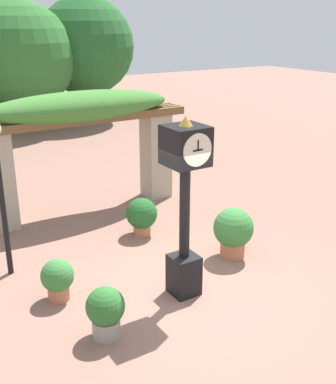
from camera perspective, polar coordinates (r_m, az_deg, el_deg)
ground_plane at (r=8.35m, az=2.37°, el=-11.72°), size 60.00×60.00×0.00m
pedestal_clock at (r=7.56m, az=2.01°, el=-0.55°), size 0.61×0.66×3.02m
pergola at (r=11.22m, az=-10.24°, el=7.83°), size 5.14×1.21×2.85m
potted_plant_near_left at (r=10.21m, az=-3.14°, el=-2.74°), size 0.67×0.67×0.82m
potted_plant_near_right at (r=9.30m, az=7.74°, el=-4.57°), size 0.77×0.77×1.00m
potted_plant_far_left at (r=7.15m, az=-7.41°, el=-13.78°), size 0.57×0.57×0.79m
potted_plant_far_right at (r=8.15m, az=-12.96°, el=-9.94°), size 0.54×0.54×0.71m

